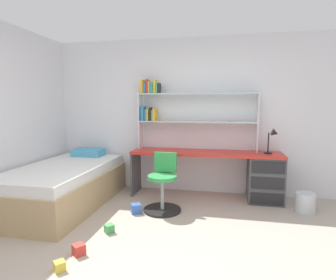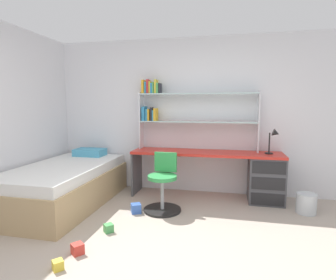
{
  "view_description": "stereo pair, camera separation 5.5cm",
  "coord_description": "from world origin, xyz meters",
  "px_view_note": "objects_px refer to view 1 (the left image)",
  "views": [
    {
      "loc": [
        0.61,
        -2.24,
        1.45
      ],
      "look_at": [
        -0.12,
        1.32,
        0.99
      ],
      "focal_mm": 29.29,
      "sensor_mm": 36.0,
      "label": 1
    },
    {
      "loc": [
        0.66,
        -2.23,
        1.45
      ],
      "look_at": [
        -0.12,
        1.32,
        0.99
      ],
      "focal_mm": 29.29,
      "sensor_mm": 36.0,
      "label": 2
    }
  ],
  "objects_px": {
    "swivel_chair": "(163,188)",
    "toy_block_blue_0": "(136,209)",
    "toy_block_red_2": "(79,250)",
    "toy_block_yellow_3": "(60,266)",
    "bed_platform": "(64,185)",
    "toy_block_green_1": "(109,229)",
    "bookshelf_hutch": "(179,107)",
    "desk_lamp": "(273,137)",
    "desk": "(247,173)",
    "waste_bin": "(305,203)"
  },
  "relations": [
    {
      "from": "waste_bin",
      "to": "toy_block_red_2",
      "type": "distance_m",
      "value": 2.95
    },
    {
      "from": "swivel_chair",
      "to": "toy_block_green_1",
      "type": "relative_size",
      "value": 8.31
    },
    {
      "from": "waste_bin",
      "to": "toy_block_yellow_3",
      "type": "relative_size",
      "value": 3.1
    },
    {
      "from": "desk_lamp",
      "to": "toy_block_green_1",
      "type": "xyz_separation_m",
      "value": [
        -1.98,
        -1.45,
        -0.94
      ]
    },
    {
      "from": "bookshelf_hutch",
      "to": "toy_block_green_1",
      "type": "relative_size",
      "value": 19.93
    },
    {
      "from": "waste_bin",
      "to": "toy_block_green_1",
      "type": "distance_m",
      "value": 2.62
    },
    {
      "from": "toy_block_red_2",
      "to": "desk",
      "type": "bearing_deg",
      "value": 48.93
    },
    {
      "from": "desk",
      "to": "toy_block_blue_0",
      "type": "distance_m",
      "value": 1.76
    },
    {
      "from": "bed_platform",
      "to": "toy_block_green_1",
      "type": "bearing_deg",
      "value": -35.08
    },
    {
      "from": "bed_platform",
      "to": "desk",
      "type": "bearing_deg",
      "value": 16.04
    },
    {
      "from": "desk",
      "to": "toy_block_yellow_3",
      "type": "relative_size",
      "value": 26.6
    },
    {
      "from": "bookshelf_hutch",
      "to": "toy_block_yellow_3",
      "type": "bearing_deg",
      "value": -105.45
    },
    {
      "from": "toy_block_blue_0",
      "to": "bed_platform",
      "type": "bearing_deg",
      "value": 175.01
    },
    {
      "from": "bookshelf_hutch",
      "to": "bed_platform",
      "type": "bearing_deg",
      "value": -149.62
    },
    {
      "from": "desk",
      "to": "toy_block_green_1",
      "type": "bearing_deg",
      "value": -137.8
    },
    {
      "from": "toy_block_yellow_3",
      "to": "bookshelf_hutch",
      "type": "bearing_deg",
      "value": 74.55
    },
    {
      "from": "swivel_chair",
      "to": "toy_block_blue_0",
      "type": "bearing_deg",
      "value": -151.82
    },
    {
      "from": "swivel_chair",
      "to": "toy_block_blue_0",
      "type": "height_order",
      "value": "swivel_chair"
    },
    {
      "from": "toy_block_red_2",
      "to": "toy_block_yellow_3",
      "type": "distance_m",
      "value": 0.28
    },
    {
      "from": "desk_lamp",
      "to": "bed_platform",
      "type": "bearing_deg",
      "value": -166.16
    },
    {
      "from": "desk_lamp",
      "to": "toy_block_blue_0",
      "type": "bearing_deg",
      "value": -155.78
    },
    {
      "from": "bookshelf_hutch",
      "to": "bed_platform",
      "type": "relative_size",
      "value": 0.92
    },
    {
      "from": "desk",
      "to": "bed_platform",
      "type": "height_order",
      "value": "desk"
    },
    {
      "from": "toy_block_green_1",
      "to": "toy_block_red_2",
      "type": "bearing_deg",
      "value": -100.99
    },
    {
      "from": "desk_lamp",
      "to": "swivel_chair",
      "type": "height_order",
      "value": "desk_lamp"
    },
    {
      "from": "bed_platform",
      "to": "toy_block_yellow_3",
      "type": "bearing_deg",
      "value": -59.25
    },
    {
      "from": "bed_platform",
      "to": "toy_block_red_2",
      "type": "distance_m",
      "value": 1.54
    },
    {
      "from": "bookshelf_hutch",
      "to": "waste_bin",
      "type": "bearing_deg",
      "value": -15.59
    },
    {
      "from": "bed_platform",
      "to": "toy_block_yellow_3",
      "type": "relative_size",
      "value": 23.78
    },
    {
      "from": "bed_platform",
      "to": "toy_block_green_1",
      "type": "height_order",
      "value": "bed_platform"
    },
    {
      "from": "desk",
      "to": "swivel_chair",
      "type": "relative_size",
      "value": 2.93
    },
    {
      "from": "bed_platform",
      "to": "waste_bin",
      "type": "height_order",
      "value": "bed_platform"
    },
    {
      "from": "toy_block_blue_0",
      "to": "waste_bin",
      "type": "bearing_deg",
      "value": 12.31
    },
    {
      "from": "bookshelf_hutch",
      "to": "toy_block_blue_0",
      "type": "bearing_deg",
      "value": -112.34
    },
    {
      "from": "waste_bin",
      "to": "bookshelf_hutch",
      "type": "bearing_deg",
      "value": 164.41
    },
    {
      "from": "toy_block_blue_0",
      "to": "toy_block_red_2",
      "type": "xyz_separation_m",
      "value": [
        -0.22,
        -1.12,
        -0.01
      ]
    },
    {
      "from": "desk",
      "to": "swivel_chair",
      "type": "height_order",
      "value": "swivel_chair"
    },
    {
      "from": "desk",
      "to": "desk_lamp",
      "type": "height_order",
      "value": "desk_lamp"
    },
    {
      "from": "swivel_chair",
      "to": "toy_block_yellow_3",
      "type": "distance_m",
      "value": 1.7
    },
    {
      "from": "bookshelf_hutch",
      "to": "desk_lamp",
      "type": "xyz_separation_m",
      "value": [
        1.45,
        -0.17,
        -0.43
      ]
    },
    {
      "from": "bookshelf_hutch",
      "to": "desk_lamp",
      "type": "relative_size",
      "value": 4.97
    },
    {
      "from": "swivel_chair",
      "to": "desk",
      "type": "bearing_deg",
      "value": 30.15
    },
    {
      "from": "swivel_chair",
      "to": "toy_block_red_2",
      "type": "distance_m",
      "value": 1.43
    },
    {
      "from": "swivel_chair",
      "to": "toy_block_green_1",
      "type": "xyz_separation_m",
      "value": [
        -0.45,
        -0.79,
        -0.27
      ]
    },
    {
      "from": "desk",
      "to": "waste_bin",
      "type": "xyz_separation_m",
      "value": [
        0.76,
        -0.36,
        -0.29
      ]
    },
    {
      "from": "toy_block_yellow_3",
      "to": "waste_bin",
      "type": "bearing_deg",
      "value": 36.92
    },
    {
      "from": "toy_block_blue_0",
      "to": "desk",
      "type": "bearing_deg",
      "value": 29.72
    },
    {
      "from": "bookshelf_hutch",
      "to": "bed_platform",
      "type": "height_order",
      "value": "bookshelf_hutch"
    },
    {
      "from": "toy_block_green_1",
      "to": "bookshelf_hutch",
      "type": "bearing_deg",
      "value": 71.76
    },
    {
      "from": "toy_block_red_2",
      "to": "toy_block_yellow_3",
      "type": "bearing_deg",
      "value": -96.37
    }
  ]
}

